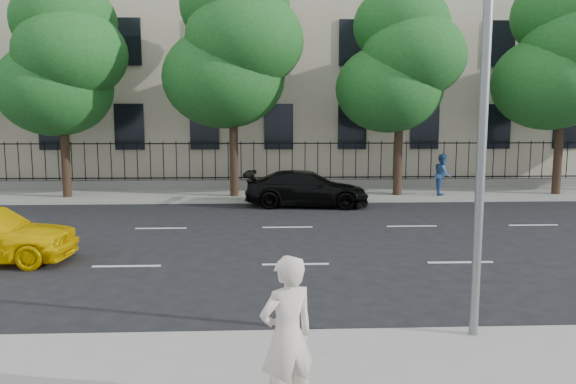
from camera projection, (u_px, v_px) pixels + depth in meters
name	position (u px, v px, depth m)	size (l,w,h in m)	color
ground	(303.00, 298.00, 10.93)	(120.00, 120.00, 0.00)	black
far_sidewalk	(281.00, 195.00, 24.78)	(60.00, 4.00, 0.15)	gray
lane_markings	(291.00, 243.00, 15.63)	(49.60, 4.62, 0.01)	silver
masonry_building	(276.00, 20.00, 32.43)	(34.60, 12.11, 18.50)	beige
iron_fence	(280.00, 177.00, 26.38)	(30.00, 0.50, 2.20)	slate
street_light	(475.00, 9.00, 8.59)	(0.25, 3.32, 8.05)	slate
tree_b	(63.00, 59.00, 22.98)	(5.53, 5.12, 8.97)	#382619
tree_c	(234.00, 46.00, 23.21)	(5.89, 5.50, 9.80)	#382619
tree_d	(400.00, 60.00, 23.59)	(5.34, 4.94, 8.84)	#382619
tree_e	(564.00, 53.00, 23.84)	(5.71, 5.31, 9.46)	#382619
black_sedan	(307.00, 189.00, 21.95)	(1.96, 4.81, 1.40)	black
woman_near	(287.00, 337.00, 6.24)	(0.68, 0.45, 1.86)	beige
pedestrian_far	(443.00, 174.00, 24.02)	(0.86, 0.67, 1.77)	#2F5790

